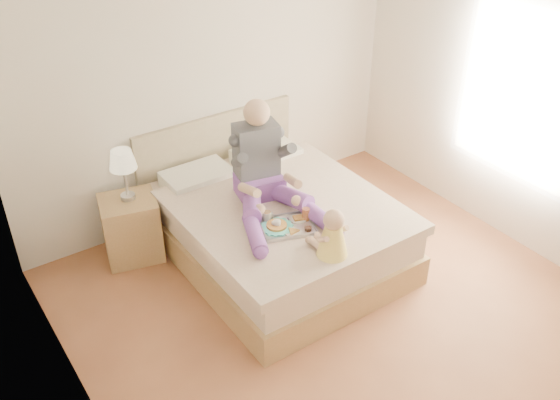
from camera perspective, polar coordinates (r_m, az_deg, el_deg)
room at (r=4.31m, az=8.18°, el=4.45°), size 4.02×4.22×2.71m
bed at (r=5.61m, az=-0.66°, el=-2.16°), size 1.70×2.18×1.00m
nightstand at (r=5.74m, az=-13.43°, el=-2.53°), size 0.58×0.54×0.59m
lamp at (r=5.43m, az=-14.19°, el=3.34°), size 0.23×0.23×0.47m
adult at (r=5.24m, az=-1.39°, el=2.30°), size 0.79×1.16×0.91m
tray at (r=5.05m, az=0.65°, el=-2.23°), size 0.51×0.46×0.12m
baby at (r=4.70m, az=4.77°, el=-3.33°), size 0.26×0.36×0.40m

